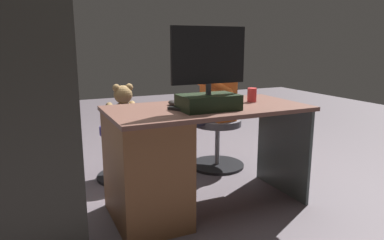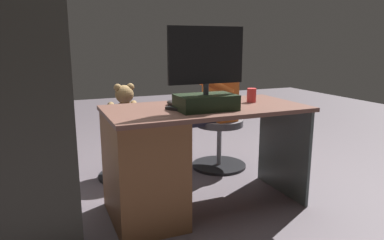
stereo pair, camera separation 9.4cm
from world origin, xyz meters
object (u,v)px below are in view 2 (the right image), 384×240
keyboard (208,101)px  cup (252,95)px  monitor (206,86)px  office_chair_teddy (127,147)px  tv_remote (176,109)px  desk (158,160)px  teddy_bear (125,107)px  visitor_chair (219,138)px  computer_mouse (171,103)px  person (211,93)px

keyboard → cup: (-0.29, 0.12, 0.04)m
monitor → keyboard: bearing=-118.9°
office_chair_teddy → tv_remote: bearing=100.0°
monitor → office_chair_teddy: 1.15m
keyboard → cup: 0.32m
keyboard → cup: size_ratio=4.08×
desk → teddy_bear: 0.84m
keyboard → office_chair_teddy: keyboard is taller
teddy_bear → tv_remote: bearing=99.8°
monitor → visitor_chair: bearing=-122.8°
computer_mouse → person: person is taller
cup → monitor: bearing=18.1°
desk → monitor: monitor is taller
cup → teddy_bear: bearing=-45.0°
monitor → cup: monitor is taller
cup → office_chair_teddy: (0.77, -0.76, -0.52)m
computer_mouse → office_chair_teddy: size_ratio=0.19×
computer_mouse → keyboard: bearing=-177.6°
desk → office_chair_teddy: (0.04, -0.80, -0.12)m
computer_mouse → desk: bearing=42.7°
desk → computer_mouse: 0.41m
tv_remote → teddy_bear: teddy_bear is taller
monitor → tv_remote: (0.19, -0.06, -0.15)m
cup → teddy_bear: 1.11m
desk → monitor: size_ratio=2.58×
office_chair_teddy → teddy_bear: size_ratio=1.40×
keyboard → tv_remote: 0.39m
keyboard → office_chair_teddy: bearing=-53.3°
tv_remote → person: (-0.63, -0.77, -0.03)m
tv_remote → office_chair_teddy: size_ratio=0.29×
computer_mouse → person: size_ratio=0.08×
desk → keyboard: (-0.44, -0.15, 0.35)m
computer_mouse → tv_remote: size_ratio=0.64×
person → teddy_bear: bearing=-6.8°
office_chair_teddy → cup: bearing=135.5°
tv_remote → computer_mouse: bearing=-127.5°
keyboard → visitor_chair: bearing=-124.5°
desk → keyboard: keyboard is taller
keyboard → visitor_chair: size_ratio=0.82×
teddy_bear → person: person is taller
visitor_chair → tv_remote: bearing=46.6°
cup → tv_remote: bearing=7.5°
teddy_bear → visitor_chair: bearing=173.3°
computer_mouse → visitor_chair: computer_mouse is taller
monitor → person: monitor is taller
office_chair_teddy → teddy_bear: 0.35m
teddy_bear → visitor_chair: (-0.86, 0.10, -0.34)m
tv_remote → person: size_ratio=0.12×
desk → office_chair_teddy: 0.81m
person → monitor: bearing=61.9°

